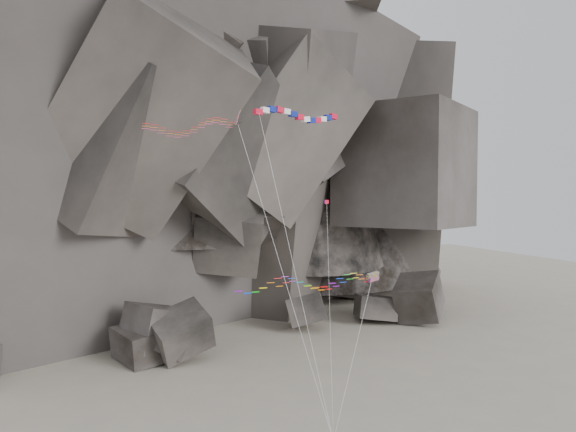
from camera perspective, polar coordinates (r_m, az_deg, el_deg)
name	(u,v)px	position (r m, az deg, el deg)	size (l,w,h in m)	color
headland	(149,94)	(118.15, -13.90, 11.93)	(110.00, 70.00, 84.00)	#524943
boulder_field	(243,330)	(84.69, -4.55, -11.47)	(78.27, 16.07, 9.49)	#47423F
delta_kite	(187,126)	(51.16, -10.23, 8.94)	(14.89, 8.98, 29.23)	red
banner_kite	(298,117)	(56.35, 1.06, 10.06)	(10.40, 10.81, 29.74)	red
parafoil_kite	(303,282)	(52.84, 1.53, -6.77)	(15.39, 5.69, 13.75)	gold
pennant_kite	(328,248)	(52.70, 4.05, -3.22)	(2.61, 5.72, 20.77)	red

